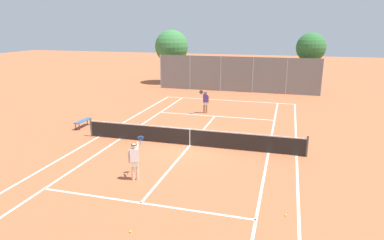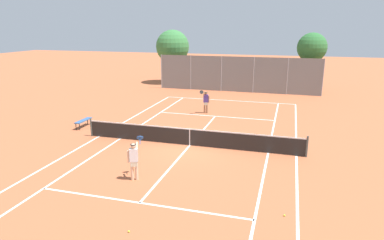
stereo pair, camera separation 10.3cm
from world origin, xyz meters
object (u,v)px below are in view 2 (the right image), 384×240
player_near_side (134,159)px  player_far_left (206,101)px  loose_tennis_ball_2 (129,231)px  tree_behind_left (173,48)px  tree_behind_right (313,48)px  tennis_net (190,137)px  courtside_bench (83,121)px  loose_tennis_ball_1 (284,215)px

player_near_side → player_far_left: (0.15, 11.74, 0.00)m
loose_tennis_ball_2 → tree_behind_left: bearing=106.2°
player_near_side → player_far_left: size_ratio=1.00×
tree_behind_right → loose_tennis_ball_2: bearing=-103.6°
player_near_side → tree_behind_right: tree_behind_right is taller
player_far_left → tennis_net: bearing=-83.0°
courtside_bench → tree_behind_right: tree_behind_right is taller
courtside_bench → tree_behind_left: size_ratio=0.26×
tennis_net → player_far_left: bearing=97.0°
player_far_left → tree_behind_left: (-6.71, 12.27, 2.96)m
player_far_left → tree_behind_right: (7.60, 10.80, 3.21)m
player_near_side → player_far_left: 11.74m
player_near_side → loose_tennis_ball_2: player_near_side is taller
tree_behind_right → player_near_side: bearing=-109.0°
player_far_left → loose_tennis_ball_2: 15.35m
player_far_left → loose_tennis_ball_1: player_far_left is taller
loose_tennis_ball_1 → tree_behind_right: size_ratio=0.01×
player_far_left → player_near_side: bearing=-90.7°
loose_tennis_ball_1 → tree_behind_left: 28.49m
player_far_left → tree_behind_left: 14.30m
tennis_net → loose_tennis_ball_2: tennis_net is taller
tennis_net → courtside_bench: size_ratio=8.00×
player_near_side → loose_tennis_ball_1: (6.09, -1.22, -0.89)m
player_far_left → tree_behind_left: tree_behind_left is taller
loose_tennis_ball_2 → tennis_net: bearing=93.1°
tennis_net → tree_behind_right: 19.45m
loose_tennis_ball_2 → courtside_bench: courtside_bench is taller
tree_behind_left → player_far_left: bearing=-61.3°
courtside_bench → tree_behind_left: bearing=90.5°
player_near_side → player_far_left: same height
tree_behind_right → tree_behind_left: bearing=174.1°
loose_tennis_ball_2 → tree_behind_right: (6.29, 26.06, 4.11)m
loose_tennis_ball_1 → loose_tennis_ball_2: bearing=-153.5°
player_far_left → loose_tennis_ball_1: 14.29m
player_far_left → loose_tennis_ball_2: (1.31, -15.27, -0.89)m
player_far_left → loose_tennis_ball_1: bearing=-65.4°
courtside_bench → tennis_net: bearing=-11.1°
loose_tennis_ball_2 → tree_behind_left: (-8.02, 27.54, 3.86)m
loose_tennis_ball_1 → loose_tennis_ball_2: size_ratio=1.00×
courtside_bench → tree_behind_right: 22.00m
player_far_left → loose_tennis_ball_2: player_far_left is taller
loose_tennis_ball_1 → player_far_left: bearing=114.6°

